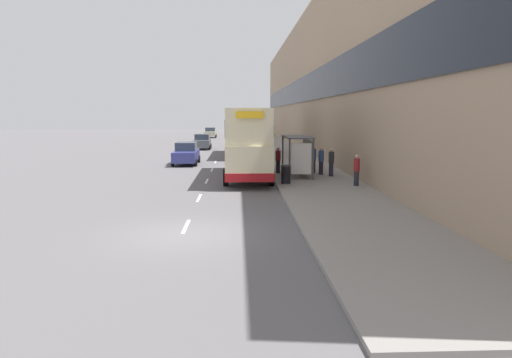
{
  "coord_description": "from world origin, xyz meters",
  "views": [
    {
      "loc": [
        1.85,
        -14.83,
        3.97
      ],
      "look_at": [
        3.08,
        15.14,
        -0.29
      ],
      "focal_mm": 32.0,
      "sensor_mm": 36.0,
      "label": 1
    }
  ],
  "objects_px": {
    "car_3": "(210,133)",
    "litter_bin": "(286,174)",
    "car_1": "(202,142)",
    "double_decker_bus_ahead": "(244,132)",
    "bus_shelter": "(301,148)",
    "pedestrian_3": "(357,170)",
    "pedestrian_1": "(278,160)",
    "pedestrian_at_shelter": "(331,162)",
    "car_2": "(186,153)",
    "car_0": "(240,135)",
    "double_decker_bus_near": "(247,142)",
    "pedestrian_4": "(313,159)",
    "pedestrian_2": "(321,160)"
  },
  "relations": [
    {
      "from": "double_decker_bus_near",
      "to": "pedestrian_3",
      "type": "xyz_separation_m",
      "value": [
        5.8,
        -4.41,
        -1.28
      ]
    },
    {
      "from": "car_3",
      "to": "pedestrian_1",
      "type": "xyz_separation_m",
      "value": [
        7.31,
        -48.88,
        0.14
      ]
    },
    {
      "from": "car_3",
      "to": "pedestrian_3",
      "type": "bearing_deg",
      "value": 101.47
    },
    {
      "from": "pedestrian_1",
      "to": "pedestrian_2",
      "type": "height_order",
      "value": "pedestrian_2"
    },
    {
      "from": "double_decker_bus_near",
      "to": "double_decker_bus_ahead",
      "type": "bearing_deg",
      "value": 90.07
    },
    {
      "from": "double_decker_bus_ahead",
      "to": "litter_bin",
      "type": "height_order",
      "value": "double_decker_bus_ahead"
    },
    {
      "from": "double_decker_bus_ahead",
      "to": "litter_bin",
      "type": "distance_m",
      "value": 19.39
    },
    {
      "from": "pedestrian_1",
      "to": "pedestrian_2",
      "type": "distance_m",
      "value": 2.83
    },
    {
      "from": "double_decker_bus_ahead",
      "to": "pedestrian_4",
      "type": "xyz_separation_m",
      "value": [
        4.37,
        -14.76,
        -1.22
      ]
    },
    {
      "from": "pedestrian_2",
      "to": "pedestrian_4",
      "type": "xyz_separation_m",
      "value": [
        -0.41,
        0.62,
        0.03
      ]
    },
    {
      "from": "pedestrian_4",
      "to": "litter_bin",
      "type": "xyz_separation_m",
      "value": [
        -2.27,
        -4.45,
        -0.4
      ]
    },
    {
      "from": "double_decker_bus_near",
      "to": "double_decker_bus_ahead",
      "type": "xyz_separation_m",
      "value": [
        -0.02,
        15.77,
        0.0
      ]
    },
    {
      "from": "pedestrian_3",
      "to": "litter_bin",
      "type": "distance_m",
      "value": 3.87
    },
    {
      "from": "car_1",
      "to": "car_3",
      "type": "bearing_deg",
      "value": -88.7
    },
    {
      "from": "pedestrian_4",
      "to": "car_0",
      "type": "bearing_deg",
      "value": 96.47
    },
    {
      "from": "bus_shelter",
      "to": "double_decker_bus_near",
      "type": "relative_size",
      "value": 0.4
    },
    {
      "from": "car_0",
      "to": "pedestrian_at_shelter",
      "type": "height_order",
      "value": "pedestrian_at_shelter"
    },
    {
      "from": "car_0",
      "to": "pedestrian_1",
      "type": "height_order",
      "value": "pedestrian_1"
    },
    {
      "from": "bus_shelter",
      "to": "pedestrian_3",
      "type": "height_order",
      "value": "bus_shelter"
    },
    {
      "from": "car_3",
      "to": "car_1",
      "type": "bearing_deg",
      "value": 91.3
    },
    {
      "from": "car_0",
      "to": "litter_bin",
      "type": "height_order",
      "value": "car_0"
    },
    {
      "from": "car_3",
      "to": "pedestrian_1",
      "type": "bearing_deg",
      "value": 98.51
    },
    {
      "from": "car_1",
      "to": "car_3",
      "type": "relative_size",
      "value": 0.93
    },
    {
      "from": "car_0",
      "to": "pedestrian_at_shelter",
      "type": "bearing_deg",
      "value": -82.58
    },
    {
      "from": "double_decker_bus_near",
      "to": "pedestrian_3",
      "type": "relative_size",
      "value": 6.3
    },
    {
      "from": "pedestrian_at_shelter",
      "to": "pedestrian_4",
      "type": "bearing_deg",
      "value": 119.5
    },
    {
      "from": "car_3",
      "to": "litter_bin",
      "type": "bearing_deg",
      "value": 97.8
    },
    {
      "from": "double_decker_bus_ahead",
      "to": "car_3",
      "type": "height_order",
      "value": "double_decker_bus_ahead"
    },
    {
      "from": "bus_shelter",
      "to": "pedestrian_4",
      "type": "bearing_deg",
      "value": 54.24
    },
    {
      "from": "bus_shelter",
      "to": "car_0",
      "type": "height_order",
      "value": "bus_shelter"
    },
    {
      "from": "pedestrian_2",
      "to": "pedestrian_4",
      "type": "distance_m",
      "value": 0.74
    },
    {
      "from": "bus_shelter",
      "to": "pedestrian_4",
      "type": "relative_size",
      "value": 2.31
    },
    {
      "from": "car_2",
      "to": "pedestrian_at_shelter",
      "type": "xyz_separation_m",
      "value": [
        9.94,
        -8.51,
        0.16
      ]
    },
    {
      "from": "car_2",
      "to": "car_0",
      "type": "bearing_deg",
      "value": -97.93
    },
    {
      "from": "double_decker_bus_ahead",
      "to": "pedestrian_3",
      "type": "xyz_separation_m",
      "value": [
        5.82,
        -20.18,
        -1.28
      ]
    },
    {
      "from": "car_3",
      "to": "pedestrian_3",
      "type": "distance_m",
      "value": 55.63
    },
    {
      "from": "car_2",
      "to": "pedestrian_3",
      "type": "bearing_deg",
      "value": 130.35
    },
    {
      "from": "pedestrian_at_shelter",
      "to": "pedestrian_1",
      "type": "bearing_deg",
      "value": 151.05
    },
    {
      "from": "double_decker_bus_ahead",
      "to": "car_0",
      "type": "height_order",
      "value": "double_decker_bus_ahead"
    },
    {
      "from": "double_decker_bus_near",
      "to": "car_2",
      "type": "distance_m",
      "value": 9.38
    },
    {
      "from": "bus_shelter",
      "to": "pedestrian_3",
      "type": "bearing_deg",
      "value": -57.69
    },
    {
      "from": "double_decker_bus_ahead",
      "to": "pedestrian_2",
      "type": "height_order",
      "value": "double_decker_bus_ahead"
    },
    {
      "from": "double_decker_bus_near",
      "to": "pedestrian_1",
      "type": "xyz_separation_m",
      "value": [
        2.05,
        1.22,
        -1.28
      ]
    },
    {
      "from": "pedestrian_at_shelter",
      "to": "litter_bin",
      "type": "bearing_deg",
      "value": -137.26
    },
    {
      "from": "pedestrian_at_shelter",
      "to": "car_0",
      "type": "bearing_deg",
      "value": 97.42
    },
    {
      "from": "car_1",
      "to": "double_decker_bus_ahead",
      "type": "bearing_deg",
      "value": 119.67
    },
    {
      "from": "car_3",
      "to": "pedestrian_4",
      "type": "relative_size",
      "value": 2.28
    },
    {
      "from": "pedestrian_3",
      "to": "litter_bin",
      "type": "height_order",
      "value": "pedestrian_3"
    },
    {
      "from": "car_1",
      "to": "litter_bin",
      "type": "bearing_deg",
      "value": 103.84
    },
    {
      "from": "double_decker_bus_near",
      "to": "car_1",
      "type": "height_order",
      "value": "double_decker_bus_near"
    }
  ]
}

